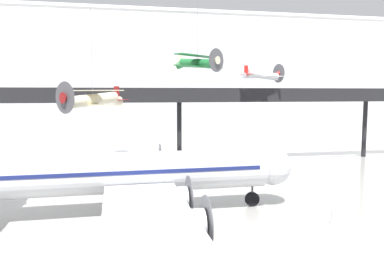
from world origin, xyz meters
name	(u,v)px	position (x,y,z in m)	size (l,w,h in m)	color
ground_plane	(254,248)	(0.00, 0.00, 0.00)	(260.00, 260.00, 0.00)	#9E9B96
hangar_back_wall	(168,82)	(0.00, 42.41, 12.22)	(140.00, 3.00, 24.45)	silver
mezzanine_walkway	(180,100)	(0.00, 29.64, 9.27)	(110.00, 3.20, 10.97)	black
ceiling_truss_beam	(192,11)	(0.00, 20.96, 19.71)	(120.00, 0.60, 0.60)	silver
airliner_silver_main	(127,173)	(-8.07, 8.75, 3.53)	(30.06, 33.93, 10.14)	silver
suspended_plane_green_biplane	(198,63)	(-0.32, 16.44, 13.44)	(5.99, 5.61, 7.01)	#1E6B33
suspended_plane_cream_biplane	(93,99)	(-11.36, 19.19, 9.57)	(7.74, 7.97, 11.04)	beige
suspended_plane_silver_racer	(262,75)	(11.14, 26.87, 12.74)	(6.26, 7.53, 7.64)	silver
stanchion_barrier	(331,220)	(7.54, 3.07, 0.33)	(0.36, 0.36, 1.08)	#B2B5BA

